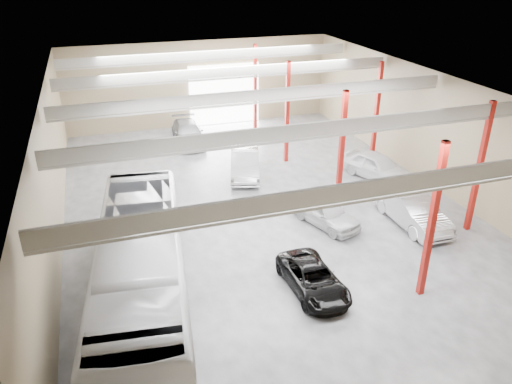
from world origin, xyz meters
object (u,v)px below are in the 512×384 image
coach_bus (142,275)px  car_row_a (325,212)px  car_row_c (188,133)px  car_right_near (412,210)px  car_right_far (377,166)px  black_sedan (313,279)px  car_row_b (245,163)px

coach_bus → car_row_a: coach_bus is taller
car_row_a → car_row_c: size_ratio=0.78×
car_right_near → car_right_far: bearing=77.3°
coach_bus → car_row_a: bearing=31.3°
coach_bus → car_right_near: bearing=19.1°
black_sedan → car_right_near: (7.48, 3.75, 0.25)m
coach_bus → car_row_a: (10.13, 4.54, -1.22)m
car_row_a → car_row_c: (-4.49, 15.06, 0.06)m
car_row_a → car_row_b: bearing=86.7°
black_sedan → car_row_c: size_ratio=0.81×
car_row_a → car_row_b: 7.97m
coach_bus → black_sedan: 7.24m
coach_bus → car_row_b: 14.61m
black_sedan → car_row_a: (3.04, 5.20, 0.11)m
coach_bus → black_sedan: size_ratio=3.18×
car_row_b → black_sedan: bearing=-77.4°
black_sedan → car_right_near: bearing=25.2°
car_right_near → car_right_far: (1.37, 5.98, -0.03)m
car_right_near → car_right_far: car_right_near is taller
car_row_a → car_row_c: bearing=87.4°
coach_bus → car_right_near: coach_bus is taller
black_sedan → car_row_b: bearing=84.7°
car_right_far → car_row_a: bearing=-160.9°
car_row_a → car_row_c: car_row_c is taller
car_row_c → car_right_far: bearing=-42.1°
car_row_a → black_sedan: bearing=-139.5°
coach_bus → car_right_far: 18.37m
black_sedan → car_right_near: 8.37m
car_row_a → car_row_b: (-2.18, 7.67, 0.13)m
car_row_b → car_right_near: 11.27m
black_sedan → car_row_b: 12.90m
car_row_b → car_row_c: 7.75m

